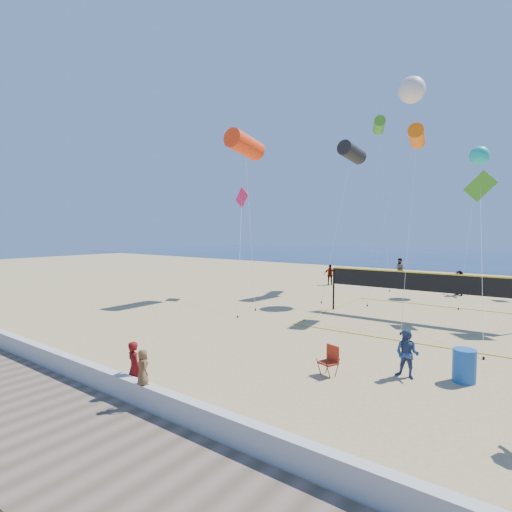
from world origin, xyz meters
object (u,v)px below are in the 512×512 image
Objects in this scene: woman at (134,368)px; volleyball_net at (415,287)px; trash_barrel at (464,366)px; camp_chair at (330,359)px.

volleyball_net is at bearing -90.83° from woman.
woman is 1.51× the size of trash_barrel.
volleyball_net is (-3.52, 7.71, 1.17)m from trash_barrel.
volleyball_net is (3.55, 14.18, 0.91)m from woman.
trash_barrel is 8.55m from volleyball_net.
camp_chair is at bearing -91.00° from volleyball_net.
volleyball_net reaches higher than camp_chair.
trash_barrel is at bearing -124.29° from woman.
trash_barrel is at bearing 47.29° from camp_chair.
volleyball_net reaches higher than woman.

